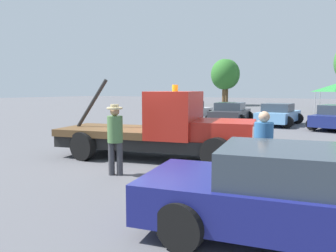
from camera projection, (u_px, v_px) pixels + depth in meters
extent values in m
plane|color=#545459|center=(155.00, 158.00, 10.41)|extent=(160.00, 160.00, 0.00)
cube|color=black|center=(155.00, 142.00, 10.35)|extent=(6.38, 3.31, 0.35)
cube|color=#B22319|center=(225.00, 130.00, 9.65)|extent=(2.09, 2.13, 0.55)
cube|color=silver|center=(256.00, 132.00, 9.38)|extent=(0.57, 1.84, 0.50)
cube|color=#B22319|center=(175.00, 114.00, 10.05)|extent=(1.81, 2.34, 1.40)
cube|color=brown|center=(111.00, 131.00, 10.77)|extent=(3.47, 2.76, 0.22)
cylinder|color=black|center=(92.00, 104.00, 10.88)|extent=(1.18, 0.41, 1.63)
cylinder|color=orange|center=(175.00, 88.00, 9.97)|extent=(0.18, 0.18, 0.20)
cylinder|color=black|center=(226.00, 143.00, 10.67)|extent=(0.88, 0.26, 0.88)
cylinder|color=black|center=(216.00, 154.00, 8.79)|extent=(0.88, 0.26, 0.88)
cylinder|color=black|center=(112.00, 137.00, 11.89)|extent=(0.88, 0.26, 0.88)
cylinder|color=black|center=(83.00, 146.00, 10.02)|extent=(0.88, 0.26, 0.88)
cube|color=navy|center=(313.00, 205.00, 4.60)|extent=(5.19, 2.82, 0.60)
cube|color=#333D47|center=(296.00, 165.00, 4.62)|extent=(2.35, 2.03, 0.50)
cylinder|color=black|center=(210.00, 189.00, 6.02)|extent=(0.68, 0.22, 0.68)
cylinder|color=black|center=(181.00, 226.00, 4.36)|extent=(0.68, 0.22, 0.68)
cylinder|color=#475B84|center=(265.00, 173.00, 6.83)|extent=(0.16, 0.16, 0.83)
cylinder|color=#475B84|center=(260.00, 175.00, 6.68)|extent=(0.16, 0.16, 0.83)
cylinder|color=teal|center=(264.00, 138.00, 6.67)|extent=(0.38, 0.38, 0.66)
sphere|color=tan|center=(264.00, 117.00, 6.63)|extent=(0.23, 0.23, 0.23)
cylinder|color=#38383D|center=(111.00, 159.00, 8.28)|extent=(0.16, 0.16, 0.84)
cylinder|color=#38383D|center=(120.00, 159.00, 8.26)|extent=(0.16, 0.16, 0.84)
cylinder|color=#4C7542|center=(115.00, 129.00, 8.19)|extent=(0.39, 0.39, 0.67)
sphere|color=#A87A56|center=(115.00, 111.00, 8.14)|extent=(0.23, 0.23, 0.23)
torus|color=tan|center=(115.00, 108.00, 8.13)|extent=(0.40, 0.40, 0.06)
cylinder|color=tan|center=(115.00, 106.00, 8.12)|extent=(0.20, 0.20, 0.10)
cube|color=#B7B7BC|center=(190.00, 112.00, 23.59)|extent=(1.94, 4.44, 0.60)
cube|color=#333D47|center=(189.00, 105.00, 23.34)|extent=(1.64, 1.89, 0.50)
cylinder|color=black|center=(188.00, 113.00, 25.32)|extent=(0.68, 0.22, 0.68)
cylinder|color=black|center=(209.00, 114.00, 24.48)|extent=(0.68, 0.22, 0.68)
cylinder|color=black|center=(170.00, 116.00, 22.74)|extent=(0.68, 0.22, 0.68)
cylinder|color=black|center=(192.00, 117.00, 21.91)|extent=(0.68, 0.22, 0.68)
cube|color=#2D2D33|center=(231.00, 114.00, 21.65)|extent=(2.61, 4.90, 0.60)
cube|color=#333D47|center=(230.00, 106.00, 21.38)|extent=(1.96, 2.20, 0.50)
cylinder|color=black|center=(223.00, 115.00, 23.47)|extent=(0.68, 0.22, 0.68)
cylinder|color=black|center=(248.00, 116.00, 22.78)|extent=(0.68, 0.22, 0.68)
cylinder|color=black|center=(211.00, 119.00, 20.56)|extent=(0.68, 0.22, 0.68)
cylinder|color=black|center=(240.00, 120.00, 19.87)|extent=(0.68, 0.22, 0.68)
cube|color=#669ED1|center=(279.00, 116.00, 20.09)|extent=(1.86, 4.25, 0.60)
cube|color=#333D47|center=(278.00, 108.00, 19.85)|extent=(1.60, 1.80, 0.50)
cylinder|color=black|center=(271.00, 117.00, 21.77)|extent=(0.68, 0.22, 0.68)
cylinder|color=black|center=(298.00, 118.00, 20.86)|extent=(0.68, 0.22, 0.68)
cylinder|color=black|center=(258.00, 121.00, 19.37)|extent=(0.68, 0.22, 0.68)
cylinder|color=black|center=(287.00, 122.00, 18.46)|extent=(0.68, 0.22, 0.68)
cylinder|color=black|center=(330.00, 120.00, 19.87)|extent=(0.68, 0.22, 0.68)
cylinder|color=black|center=(313.00, 124.00, 17.48)|extent=(0.68, 0.22, 0.68)
cylinder|color=#9E9EA3|center=(315.00, 103.00, 29.49)|extent=(0.07, 0.07, 1.99)
cylinder|color=#9E9EA3|center=(320.00, 102.00, 32.19)|extent=(0.07, 0.07, 1.99)
cylinder|color=brown|center=(224.00, 98.00, 44.54)|extent=(0.44, 0.44, 2.21)
ellipsoid|color=#2D6B28|center=(224.00, 74.00, 44.19)|extent=(3.53, 3.53, 4.10)
cylinder|color=brown|center=(226.00, 97.00, 47.26)|extent=(0.46, 0.46, 2.28)
ellipsoid|color=#2D6B28|center=(227.00, 74.00, 46.90)|extent=(3.65, 3.65, 4.24)
cube|color=black|center=(207.00, 147.00, 12.20)|extent=(0.40, 0.40, 0.04)
cone|color=orange|center=(207.00, 141.00, 12.18)|extent=(0.36, 0.36, 0.55)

